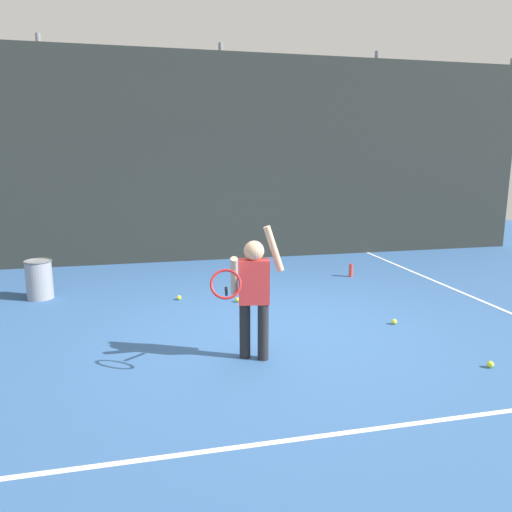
{
  "coord_description": "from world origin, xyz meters",
  "views": [
    {
      "loc": [
        -1.5,
        -5.22,
        1.99
      ],
      "look_at": [
        -0.24,
        0.22,
        0.85
      ],
      "focal_mm": 33.89,
      "sensor_mm": 36.0,
      "label": 1
    }
  ],
  "objects_px": {
    "tennis_ball_3": "(179,298)",
    "tennis_ball_0": "(490,364)",
    "tennis_player": "(253,289)",
    "tennis_ball_2": "(394,322)",
    "tennis_ball_1": "(238,300)",
    "water_bottle": "(351,270)",
    "ball_hopper": "(39,279)"
  },
  "relations": [
    {
      "from": "tennis_player",
      "to": "tennis_ball_2",
      "type": "height_order",
      "value": "tennis_player"
    },
    {
      "from": "tennis_player",
      "to": "tennis_ball_3",
      "type": "bearing_deg",
      "value": 114.61
    },
    {
      "from": "tennis_player",
      "to": "tennis_ball_1",
      "type": "xyz_separation_m",
      "value": [
        0.21,
        1.95,
        -0.69
      ]
    },
    {
      "from": "tennis_ball_1",
      "to": "water_bottle",
      "type": "bearing_deg",
      "value": 25.49
    },
    {
      "from": "tennis_player",
      "to": "water_bottle",
      "type": "xyz_separation_m",
      "value": [
        2.38,
        2.98,
        -0.62
      ]
    },
    {
      "from": "tennis_player",
      "to": "tennis_ball_2",
      "type": "bearing_deg",
      "value": 28.12
    },
    {
      "from": "tennis_ball_1",
      "to": "tennis_ball_0",
      "type": "bearing_deg",
      "value": -53.52
    },
    {
      "from": "tennis_player",
      "to": "ball_hopper",
      "type": "xyz_separation_m",
      "value": [
        -2.52,
        2.77,
        -0.44
      ]
    },
    {
      "from": "tennis_player",
      "to": "tennis_ball_3",
      "type": "height_order",
      "value": "tennis_player"
    },
    {
      "from": "tennis_player",
      "to": "tennis_ball_3",
      "type": "relative_size",
      "value": 20.46
    },
    {
      "from": "ball_hopper",
      "to": "tennis_ball_3",
      "type": "xyz_separation_m",
      "value": [
        1.94,
        -0.52,
        -0.26
      ]
    },
    {
      "from": "tennis_player",
      "to": "water_bottle",
      "type": "bearing_deg",
      "value": 61.54
    },
    {
      "from": "tennis_ball_1",
      "to": "tennis_ball_2",
      "type": "distance_m",
      "value": 2.15
    },
    {
      "from": "ball_hopper",
      "to": "water_bottle",
      "type": "height_order",
      "value": "ball_hopper"
    },
    {
      "from": "tennis_ball_3",
      "to": "tennis_ball_0",
      "type": "bearing_deg",
      "value": -46.91
    },
    {
      "from": "ball_hopper",
      "to": "tennis_ball_1",
      "type": "xyz_separation_m",
      "value": [
        2.73,
        -0.82,
        -0.26
      ]
    },
    {
      "from": "tennis_ball_0",
      "to": "tennis_ball_2",
      "type": "distance_m",
      "value": 1.37
    },
    {
      "from": "water_bottle",
      "to": "tennis_ball_0",
      "type": "distance_m",
      "value": 3.71
    },
    {
      "from": "ball_hopper",
      "to": "tennis_ball_0",
      "type": "relative_size",
      "value": 8.52
    },
    {
      "from": "ball_hopper",
      "to": "tennis_ball_1",
      "type": "height_order",
      "value": "ball_hopper"
    },
    {
      "from": "ball_hopper",
      "to": "tennis_ball_2",
      "type": "xyz_separation_m",
      "value": [
        4.42,
        -2.15,
        -0.26
      ]
    },
    {
      "from": "tennis_ball_0",
      "to": "tennis_ball_3",
      "type": "distance_m",
      "value": 4.06
    },
    {
      "from": "ball_hopper",
      "to": "water_bottle",
      "type": "relative_size",
      "value": 2.55
    },
    {
      "from": "water_bottle",
      "to": "tennis_ball_1",
      "type": "height_order",
      "value": "water_bottle"
    },
    {
      "from": "tennis_player",
      "to": "tennis_ball_0",
      "type": "xyz_separation_m",
      "value": [
        2.19,
        -0.72,
        -0.69
      ]
    },
    {
      "from": "tennis_ball_2",
      "to": "ball_hopper",
      "type": "bearing_deg",
      "value": 154.06
    },
    {
      "from": "ball_hopper",
      "to": "tennis_ball_0",
      "type": "distance_m",
      "value": 5.86
    },
    {
      "from": "tennis_player",
      "to": "tennis_ball_0",
      "type": "height_order",
      "value": "tennis_player"
    },
    {
      "from": "tennis_ball_1",
      "to": "tennis_ball_3",
      "type": "bearing_deg",
      "value": 159.9
    },
    {
      "from": "tennis_ball_0",
      "to": "tennis_ball_1",
      "type": "xyz_separation_m",
      "value": [
        -1.97,
        2.67,
        0.0
      ]
    },
    {
      "from": "tennis_ball_0",
      "to": "tennis_ball_1",
      "type": "bearing_deg",
      "value": 126.48
    },
    {
      "from": "tennis_ball_2",
      "to": "tennis_ball_3",
      "type": "xyz_separation_m",
      "value": [
        -2.48,
        1.63,
        0.0
      ]
    }
  ]
}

